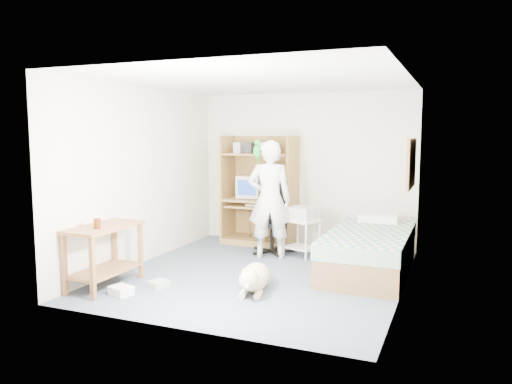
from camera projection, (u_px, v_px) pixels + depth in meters
floor at (261, 274)px, 6.56m from camera, size 4.00×4.00×0.00m
wall_back at (305, 169)px, 8.25m from camera, size 3.60×0.02×2.50m
wall_right at (406, 185)px, 5.74m from camera, size 0.02×4.00×2.50m
wall_left at (143, 175)px, 7.09m from camera, size 0.02×4.00×2.50m
ceiling at (261, 81)px, 6.26m from camera, size 3.60×4.00×0.02m
computer_hutch at (260, 195)px, 8.32m from camera, size 1.20×0.63×1.80m
bed at (369, 251)px, 6.60m from camera, size 1.02×2.02×0.66m
side_desk at (104, 247)px, 5.98m from camera, size 0.50×1.00×0.75m
corkboard at (411, 164)px, 6.55m from camera, size 0.04×0.94×0.66m
office_chair at (272, 229)px, 7.72m from camera, size 0.60×0.61×1.05m
person at (269, 200)px, 7.35m from camera, size 0.74×0.60×1.75m
parrot at (257, 150)px, 7.36m from camera, size 0.13×0.22×0.35m
dog at (254, 277)px, 5.85m from camera, size 0.46×1.01×0.38m
printer_cart at (302, 232)px, 7.46m from camera, size 0.59×0.54×0.58m
printer at (302, 213)px, 7.42m from camera, size 0.51×0.45×0.18m
crt_monitor at (250, 186)px, 8.38m from camera, size 0.43×0.45×0.37m
keyboard at (260, 205)px, 8.18m from camera, size 0.45×0.17×0.03m
pencil_cup at (278, 197)px, 8.12m from camera, size 0.08×0.08×0.12m
drink_glass at (97, 223)px, 5.77m from camera, size 0.08×0.08×0.12m
floor_box_a at (121, 291)px, 5.72m from camera, size 0.30×0.26×0.10m
floor_box_b at (159, 284)px, 6.01m from camera, size 0.24×0.27×0.08m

